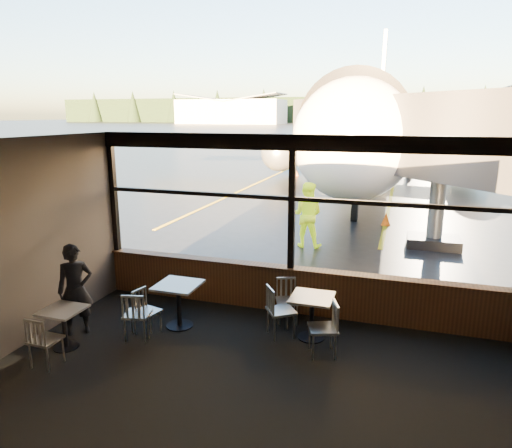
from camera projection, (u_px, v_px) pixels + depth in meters
The scene contains 30 objects.
ground_plane at pixel (398, 130), 120.20m from camera, with size 520.00×520.00×0.00m, color black.
carpet_floor at pixel (239, 396), 6.39m from camera, with size 8.00×6.00×0.01m, color black.
ceiling at pixel (236, 144), 5.57m from camera, with size 8.00×6.00×0.04m, color #38332D.
wall_back at pixel (91, 421), 3.21m from camera, with size 8.00×0.04×3.50m, color #524942.
window_sill at pixel (290, 290), 9.06m from camera, with size 8.00×0.28×0.90m, color #4B2C16.
window_header at pixel (293, 142), 8.38m from camera, with size 8.00×0.18×0.30m, color black.
mullion_left at pixel (114, 193), 9.83m from camera, with size 0.12×0.12×2.60m, color black.
mullion_centre at pixel (292, 204), 8.65m from camera, with size 0.12×0.12×2.60m, color black.
window_transom at pixel (292, 199), 8.63m from camera, with size 8.00×0.10×0.08m, color black.
airliner at pixel (376, 84), 27.17m from camera, with size 30.69×36.83×11.25m, color white, non-canonical shape.
jet_bridge at pixel (465, 168), 12.62m from camera, with size 9.05×11.06×4.83m, color #29292B, non-canonical shape.
cafe_table_near at pixel (312, 317), 7.97m from camera, with size 0.72×0.72×0.79m, color #9A978E, non-canonical shape.
cafe_table_mid at pixel (179, 305), 8.41m from camera, with size 0.76×0.76×0.84m, color #9B958E, non-canonical shape.
cafe_table_left at pixel (64, 329), 7.65m from camera, with size 0.64×0.64×0.70m, color #ABA59D, non-canonical shape.
chair_near_e at pixel (323, 329), 7.39m from camera, with size 0.51×0.51×0.93m, color #B1ADA0, non-canonical shape.
chair_near_w at pixel (281, 311), 8.04m from camera, with size 0.52×0.52×0.95m, color #ABA89B, non-canonical shape.
chair_near_n at pixel (287, 301), 8.58m from camera, with size 0.46×0.46×0.85m, color beige, non-canonical shape.
chair_mid_s at pixel (137, 315), 7.96m from camera, with size 0.49×0.49×0.89m, color #BAB5A8, non-canonical shape.
chair_mid_w at pixel (147, 312), 8.14m from camera, with size 0.45×0.45×0.83m, color #B9B3A7, non-canonical shape.
chair_left_s at pixel (46, 340), 7.09m from camera, with size 0.47×0.47×0.86m, color #ACA79C, non-canonical shape.
passenger at pixel (76, 290), 8.08m from camera, with size 0.60×0.40×1.66m, color black.
ground_crew at pixel (307, 215), 13.49m from camera, with size 0.94×0.73×1.94m, color #BFF219.
cone_nose at pixel (386, 219), 16.22m from camera, with size 0.33×0.33×0.46m, color #EC3F07.
cone_wing at pixel (296, 172), 29.30m from camera, with size 0.34×0.34×0.47m, color #FF4908.
hangar_left at pixel (231, 111), 195.34m from camera, with size 45.00×18.00×11.00m, color silver, non-canonical shape.
hangar_mid at pixel (402, 112), 179.17m from camera, with size 38.00×15.00×10.00m, color silver, non-canonical shape.
fuel_tank_a at pixel (325, 117), 185.83m from camera, with size 8.00×8.00×6.00m, color silver.
fuel_tank_b at pixel (350, 117), 182.84m from camera, with size 8.00×8.00×6.00m, color silver.
fuel_tank_c at pixel (375, 117), 179.85m from camera, with size 8.00×8.00×6.00m, color silver.
treeline at pixel (403, 110), 202.07m from camera, with size 360.00×3.00×12.00m, color black.
Camera 1 is at (1.96, -8.30, 3.85)m, focal length 32.00 mm.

